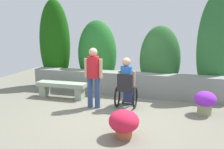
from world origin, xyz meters
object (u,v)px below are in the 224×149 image
object	(u,v)px
person_in_wheelchair	(127,84)
stone_bench	(62,87)
person_standing_companion	(93,74)
flower_pot_purple_near	(124,123)
flower_pot_terracotta_by_wall	(205,101)

from	to	relation	value
person_in_wheelchair	stone_bench	bearing A→B (deg)	173.37
person_standing_companion	flower_pot_purple_near	xyz separation A→B (m)	(1.15, -1.48, -0.61)
person_standing_companion	flower_pot_purple_near	distance (m)	1.97
person_in_wheelchair	person_standing_companion	size ratio (longest dim) A/B	0.84
person_standing_companion	flower_pot_terracotta_by_wall	world-z (taller)	person_standing_companion
flower_pot_purple_near	person_standing_companion	bearing A→B (deg)	127.78
flower_pot_purple_near	flower_pot_terracotta_by_wall	size ratio (longest dim) A/B	1.03
stone_bench	flower_pot_purple_near	bearing A→B (deg)	-44.65
flower_pot_purple_near	person_in_wheelchair	bearing A→B (deg)	100.61
stone_bench	person_standing_companion	xyz separation A→B (m)	(1.23, -0.58, 0.59)
flower_pot_terracotta_by_wall	person_standing_companion	bearing A→B (deg)	-174.91
flower_pot_purple_near	flower_pot_terracotta_by_wall	bearing A→B (deg)	46.75
person_in_wheelchair	flower_pot_purple_near	world-z (taller)	person_in_wheelchair
person_standing_companion	flower_pot_terracotta_by_wall	xyz separation A→B (m)	(2.78, 0.25, -0.58)
person_in_wheelchair	flower_pot_purple_near	size ratio (longest dim) A/B	2.25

